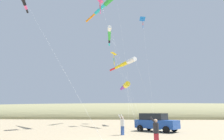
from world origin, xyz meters
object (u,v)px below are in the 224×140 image
kite_delta_checkered_midright (100,0)px  kite_delta_red_high_left (114,54)px  person_child_green_jacket (156,130)px  person_adult_flyer (122,124)px  kite_windsock_orange_high_right (105,5)px  kite_windsock_white_trailing (125,86)px  parked_car (156,122)px  kite_windsock_small_distant (125,63)px  kite_windsock_rainbow_low_near (109,34)px  kite_delta_black_fish_shape (143,19)px  cooler_box (159,128)px

kite_delta_checkered_midright → kite_delta_red_high_left: size_ratio=1.61×
person_child_green_jacket → kite_delta_checkered_midright: (13.16, 5.32, 17.19)m
person_adult_flyer → kite_windsock_orange_high_right: kite_windsock_orange_high_right is taller
kite_windsock_white_trailing → person_adult_flyer: bearing=178.7°
parked_car → kite_windsock_small_distant: 11.20m
parked_car → kite_windsock_white_trailing: (9.51, 3.14, 5.13)m
person_adult_flyer → kite_windsock_rainbow_low_near: size_ratio=0.10×
kite_delta_checkered_midright → kite_delta_black_fish_shape: bearing=-30.8°
kite_windsock_small_distant → kite_windsock_orange_high_right: (0.68, 3.27, 10.26)m
kite_delta_red_high_left → kite_delta_black_fish_shape: (7.90, -5.59, 9.91)m
cooler_box → kite_delta_black_fish_shape: bearing=-0.5°
person_adult_flyer → kite_windsock_rainbow_low_near: (17.75, 2.67, 16.06)m
kite_windsock_small_distant → person_child_green_jacket: bearing=-173.8°
kite_windsock_white_trailing → parked_car: bearing=-161.7°
cooler_box → kite_windsock_small_distant: (4.77, 3.70, 8.93)m
kite_delta_black_fish_shape → kite_windsock_rainbow_low_near: bearing=108.7°
cooler_box → kite_delta_black_fish_shape: 25.37m
parked_car → kite_windsock_white_trailing: 11.25m
cooler_box → kite_windsock_rainbow_low_near: bearing=29.2°
kite_windsock_orange_high_right → kite_delta_red_high_left: bearing=-55.2°
kite_windsock_rainbow_low_near → kite_delta_black_fish_shape: bearing=-71.3°
kite_delta_black_fish_shape → kite_windsock_rainbow_low_near: 8.31m
kite_delta_black_fish_shape → kite_windsock_rainbow_low_near: size_ratio=1.20×
cooler_box → person_adult_flyer: (-5.68, 4.07, 0.75)m
parked_car → kite_windsock_small_distant: (7.01, 3.07, 8.19)m
person_child_green_jacket → kite_delta_red_high_left: (17.68, 3.51, 10.27)m
parked_car → kite_windsock_orange_high_right: 20.97m
kite_delta_checkered_midright → kite_windsock_white_trailing: (5.31, -3.51, -12.05)m
kite_delta_checkered_midright → kite_windsock_orange_high_right: (3.49, -0.32, 1.27)m
person_adult_flyer → kite_windsock_small_distant: (10.46, -0.37, 8.18)m
kite_delta_red_high_left → kite_delta_black_fish_shape: bearing=-35.3°
kite_windsock_small_distant → kite_windsock_white_trailing: size_ratio=1.05×
kite_windsock_orange_high_right → kite_delta_checkered_midright: bearing=174.8°
cooler_box → person_adult_flyer: bearing=144.4°
person_child_green_jacket → kite_delta_red_high_left: bearing=11.2°
kite_delta_checkered_midright → kite_windsock_orange_high_right: 3.73m
kite_delta_checkered_midright → kite_windsock_white_trailing: 13.63m
kite_delta_checkered_midright → kite_delta_red_high_left: bearing=-21.8°
kite_windsock_rainbow_low_near → kite_delta_checkered_midright: bearing=176.9°
kite_delta_checkered_midright → kite_windsock_rainbow_low_near: bearing=-3.1°
kite_windsock_small_distant → kite_delta_black_fish_shape: (9.62, -3.81, 11.97)m
kite_delta_black_fish_shape → kite_windsock_small_distant: bearing=158.4°
cooler_box → kite_delta_checkered_midright: 19.44m
parked_car → kite_delta_red_high_left: (8.72, 4.85, 10.25)m
parked_car → kite_delta_red_high_left: bearing=29.1°
parked_car → kite_windsock_rainbow_low_near: kite_windsock_rainbow_low_near is taller
cooler_box → kite_delta_black_fish_shape: size_ratio=0.03×
kite_delta_red_high_left → person_adult_flyer: bearing=-173.4°
person_child_green_jacket → kite_windsock_white_trailing: size_ratio=0.19×
kite_delta_black_fish_shape → parked_car: bearing=177.4°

